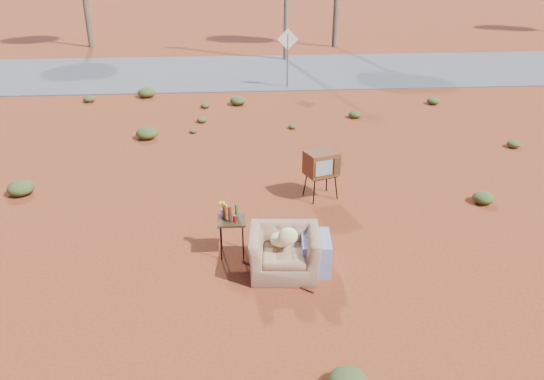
{
  "coord_description": "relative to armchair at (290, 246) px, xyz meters",
  "views": [
    {
      "loc": [
        -0.66,
        -7.72,
        4.83
      ],
      "look_at": [
        0.04,
        1.05,
        0.8
      ],
      "focal_mm": 35.0,
      "sensor_mm": 36.0,
      "label": 1
    }
  ],
  "objects": [
    {
      "name": "rusty_bar",
      "position": [
        -0.23,
        -0.18,
        -0.44
      ],
      "size": [
        1.08,
        1.02,
        0.04
      ],
      "primitive_type": "cylinder",
      "rotation": [
        0.0,
        1.57,
        -0.75
      ],
      "color": "#4F2715",
      "rests_on": "ground"
    },
    {
      "name": "side_table",
      "position": [
        -0.96,
        0.63,
        0.23
      ],
      "size": [
        0.47,
        0.47,
        0.94
      ],
      "rotation": [
        0.0,
        0.0,
        -0.0
      ],
      "color": "#362613",
      "rests_on": "ground"
    },
    {
      "name": "scrub_patch",
      "position": [
        -1.05,
        4.81,
        -0.32
      ],
      "size": [
        17.49,
        8.07,
        0.33
      ],
      "color": "#445324",
      "rests_on": "ground"
    },
    {
      "name": "tv_unit",
      "position": [
        0.95,
        2.73,
        0.31
      ],
      "size": [
        0.77,
        0.69,
        1.03
      ],
      "rotation": [
        0.0,
        0.0,
        0.34
      ],
      "color": "black",
      "rests_on": "ground"
    },
    {
      "name": "road_sign",
      "position": [
        1.28,
        12.4,
        1.05
      ],
      "size": [
        0.78,
        0.06,
        2.19
      ],
      "color": "brown",
      "rests_on": "ground"
    },
    {
      "name": "ground",
      "position": [
        -0.22,
        0.4,
        -0.46
      ],
      "size": [
        140.0,
        140.0,
        0.0
      ],
      "primitive_type": "plane",
      "color": "maroon",
      "rests_on": "ground"
    },
    {
      "name": "highway",
      "position": [
        -0.22,
        15.4,
        -0.44
      ],
      "size": [
        140.0,
        7.0,
        0.04
      ],
      "primitive_type": "cube",
      "color": "#565659",
      "rests_on": "ground"
    },
    {
      "name": "armchair",
      "position": [
        0.0,
        0.0,
        0.0
      ],
      "size": [
        1.38,
        0.85,
        0.98
      ],
      "rotation": [
        0.0,
        0.0,
        -0.09
      ],
      "color": "#8E694D",
      "rests_on": "ground"
    }
  ]
}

